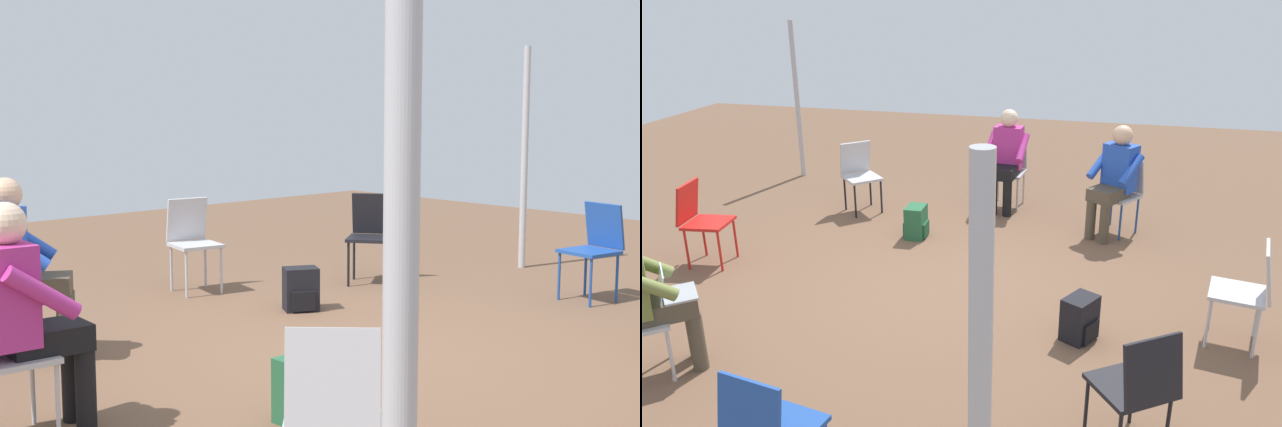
% 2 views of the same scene
% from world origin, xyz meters
% --- Properties ---
extents(ground_plane, '(15.79, 15.79, 0.00)m').
position_xyz_m(ground_plane, '(0.00, 0.00, 0.00)').
color(ground_plane, brown).
extents(chair_northwest, '(0.57, 0.58, 0.85)m').
position_xyz_m(chair_northwest, '(-1.66, 1.85, 0.50)').
color(chair_northwest, black).
rests_on(chair_northwest, ground).
extents(chair_southeast, '(0.58, 0.58, 0.85)m').
position_xyz_m(chair_southeast, '(1.62, -1.79, 0.50)').
color(chair_southeast, '#B7B7BC').
rests_on(chair_southeast, ground).
extents(chair_north, '(0.46, 0.50, 0.85)m').
position_xyz_m(chair_north, '(0.21, 2.73, 0.50)').
color(chair_north, '#1E4799').
rests_on(chair_north, ground).
extents(chair_west, '(0.50, 0.47, 0.85)m').
position_xyz_m(chair_west, '(-2.49, 0.38, 0.50)').
color(chair_west, '#B7B7BC').
rests_on(chair_west, ground).
extents(person_in_magenta, '(0.52, 0.54, 1.24)m').
position_xyz_m(person_in_magenta, '(-0.12, -2.29, 0.69)').
color(person_in_magenta, black).
rests_on(person_in_magenta, ground).
extents(person_in_blue, '(0.63, 0.63, 1.24)m').
position_xyz_m(person_in_blue, '(-1.43, -1.71, 0.69)').
color(person_in_blue, '#4C4233').
rests_on(person_in_blue, ground).
extents(backpack_near_laptop_user, '(0.31, 0.34, 0.36)m').
position_xyz_m(backpack_near_laptop_user, '(-1.25, 0.60, 0.16)').
color(backpack_near_laptop_user, black).
rests_on(backpack_near_laptop_user, ground).
extents(backpack_by_empty_chair, '(0.26, 0.29, 0.36)m').
position_xyz_m(backpack_by_empty_chair, '(0.67, -1.11, 0.16)').
color(backpack_by_empty_chair, '#235B38').
rests_on(backpack_by_empty_chair, ground).
extents(tent_pole_far, '(0.07, 0.07, 2.28)m').
position_xyz_m(tent_pole_far, '(-1.10, 3.56, 1.14)').
color(tent_pole_far, '#B2B2B7').
rests_on(tent_pole_far, ground).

